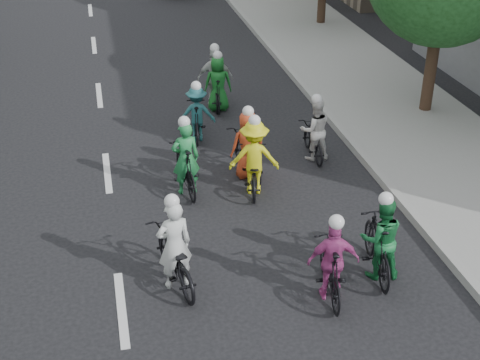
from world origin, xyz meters
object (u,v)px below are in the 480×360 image
object	(u,v)px
cyclist_6	(314,135)
cyclist_8	(215,85)
cyclist_5	(186,165)
cyclist_2	(254,163)
cyclist_0	(174,254)
cyclist_3	(332,265)
cyclist_1	(379,243)
cyclist_4	(247,151)
cyclist_7	(197,117)
cyclist_9	(218,88)

from	to	relation	value
cyclist_6	cyclist_8	world-z (taller)	cyclist_8
cyclist_5	cyclist_8	world-z (taller)	cyclist_8
cyclist_2	cyclist_5	distance (m)	1.48
cyclist_0	cyclist_3	size ratio (longest dim) A/B	1.15
cyclist_0	cyclist_1	bearing A→B (deg)	160.99
cyclist_2	cyclist_5	xyz separation A→B (m)	(-1.45, 0.32, -0.03)
cyclist_1	cyclist_4	bearing A→B (deg)	-61.60
cyclist_3	cyclist_7	xyz separation A→B (m)	(-1.20, 6.76, -0.00)
cyclist_1	cyclist_5	distance (m)	4.75
cyclist_6	cyclist_7	xyz separation A→B (m)	(-2.57, 1.66, 0.02)
cyclist_0	cyclist_5	size ratio (longest dim) A/B	1.09
cyclist_0	cyclist_6	bearing A→B (deg)	-143.90
cyclist_3	cyclist_8	xyz separation A→B (m)	(-0.34, 8.83, 0.02)
cyclist_3	cyclist_9	size ratio (longest dim) A/B	1.03
cyclist_8	cyclist_0	bearing A→B (deg)	81.10
cyclist_2	cyclist_3	distance (m)	3.87
cyclist_3	cyclist_6	xyz separation A→B (m)	(1.36, 5.11, -0.03)
cyclist_0	cyclist_5	world-z (taller)	cyclist_0
cyclist_6	cyclist_9	bearing A→B (deg)	-62.41
cyclist_7	cyclist_8	xyz separation A→B (m)	(0.86, 2.06, 0.02)
cyclist_9	cyclist_5	bearing A→B (deg)	77.71
cyclist_0	cyclist_6	size ratio (longest dim) A/B	1.23
cyclist_0	cyclist_4	bearing A→B (deg)	-131.30
cyclist_0	cyclist_5	xyz separation A→B (m)	(0.68, 3.24, 0.04)
cyclist_2	cyclist_9	world-z (taller)	cyclist_2
cyclist_0	cyclist_2	distance (m)	3.61
cyclist_2	cyclist_5	world-z (taller)	cyclist_2
cyclist_0	cyclist_3	bearing A→B (deg)	149.39
cyclist_0	cyclist_9	size ratio (longest dim) A/B	1.19
cyclist_6	cyclist_8	size ratio (longest dim) A/B	0.90
cyclist_0	cyclist_3	xyz separation A→B (m)	(2.56, -0.93, 0.01)
cyclist_4	cyclist_8	bearing A→B (deg)	-95.39
cyclist_0	cyclist_4	xyz separation A→B (m)	(2.16, 3.65, 0.00)
cyclist_6	cyclist_8	distance (m)	4.09
cyclist_0	cyclist_2	bearing A→B (deg)	-136.82
cyclist_2	cyclist_4	xyz separation A→B (m)	(0.03, 0.73, -0.07)
cyclist_5	cyclist_1	bearing A→B (deg)	123.35
cyclist_1	cyclist_3	world-z (taller)	cyclist_1
cyclist_2	cyclist_4	distance (m)	0.73
cyclist_0	cyclist_7	xyz separation A→B (m)	(1.36, 5.84, 0.01)
cyclist_2	cyclist_8	world-z (taller)	cyclist_8
cyclist_6	cyclist_9	size ratio (longest dim) A/B	0.97
cyclist_7	cyclist_8	bearing A→B (deg)	-104.62
cyclist_4	cyclist_9	bearing A→B (deg)	-95.97
cyclist_4	cyclist_7	size ratio (longest dim) A/B	1.16
cyclist_4	cyclist_0	bearing A→B (deg)	54.83
cyclist_7	cyclist_2	bearing A→B (deg)	112.84
cyclist_3	cyclist_9	bearing A→B (deg)	-79.29
cyclist_9	cyclist_2	bearing A→B (deg)	95.76
cyclist_5	cyclist_7	bearing A→B (deg)	-108.87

